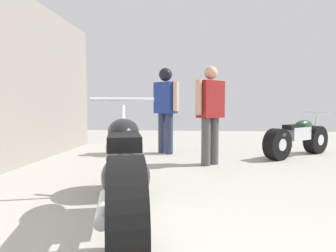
% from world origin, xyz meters
% --- Properties ---
extents(ground_plane, '(14.90, 14.90, 0.00)m').
position_xyz_m(ground_plane, '(0.00, 3.07, 0.00)').
color(ground_plane, '#A8A399').
extents(motorcycle_maroon_cruiser, '(0.91, 2.25, 1.06)m').
position_xyz_m(motorcycle_maroon_cruiser, '(-0.90, 1.67, 0.45)').
color(motorcycle_maroon_cruiser, black).
rests_on(motorcycle_maroon_cruiser, ground_plane).
extents(motorcycle_black_naked, '(1.57, 1.35, 0.87)m').
position_xyz_m(motorcycle_black_naked, '(1.63, 5.05, 0.35)').
color(motorcycle_black_naked, black).
rests_on(motorcycle_black_naked, ground_plane).
extents(mechanic_in_blue, '(0.55, 0.51, 1.62)m').
position_xyz_m(mechanic_in_blue, '(-0.07, 4.11, 0.91)').
color(mechanic_in_blue, '#4C4C4C').
rests_on(mechanic_in_blue, ground_plane).
extents(mechanic_with_helmet, '(0.60, 0.52, 1.74)m').
position_xyz_m(mechanic_with_helmet, '(-0.92, 5.16, 1.04)').
color(mechanic_with_helmet, '#2D3851').
rests_on(mechanic_with_helmet, ground_plane).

